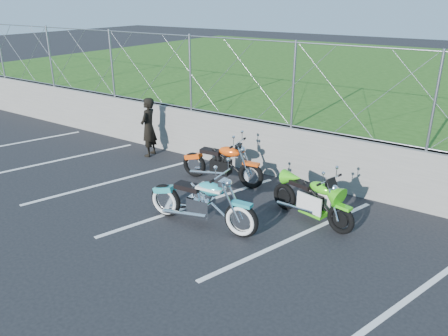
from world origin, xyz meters
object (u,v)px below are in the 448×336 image
Objects in this scene: sportbike_green at (313,201)px; person_standing at (148,127)px; cruiser_turquoise at (203,204)px; naked_orange at (223,165)px.

sportbike_green is 5.47m from person_standing.
cruiser_turquoise is at bearing -126.38° from sportbike_green.
sportbike_green is 1.17× the size of person_standing.
cruiser_turquoise is at bearing -72.32° from naked_orange.
naked_orange is 1.31× the size of person_standing.
naked_orange is at bearing 65.05° from person_standing.
person_standing is (-3.69, 2.44, 0.34)m from cruiser_turquoise.
sportbike_green is (2.56, -0.60, -0.02)m from naked_orange.
person_standing is at bearing -177.30° from sportbike_green.
person_standing is (-5.35, 1.05, 0.39)m from sportbike_green.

